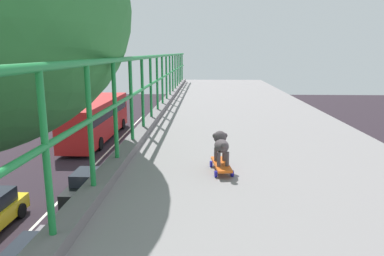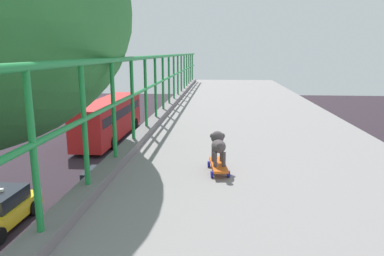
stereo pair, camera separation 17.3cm
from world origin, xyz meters
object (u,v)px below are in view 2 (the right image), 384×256
city_bus (110,117)px  toy_skateboard (218,165)px  car_black_seventh (104,185)px  small_dog (218,144)px

city_bus → toy_skateboard: size_ratio=22.92×
car_black_seventh → small_dog: 14.83m
car_black_seventh → toy_skateboard: toy_skateboard is taller
city_bus → toy_skateboard: bearing=-70.0°
toy_skateboard → city_bus: bearing=110.0°
car_black_seventh → toy_skateboard: (5.62, -12.63, 5.24)m
toy_skateboard → small_dog: size_ratio=1.43×
city_bus → small_dog: 26.73m
small_dog → toy_skateboard: bearing=-82.3°
city_bus → small_dog: size_ratio=32.70×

